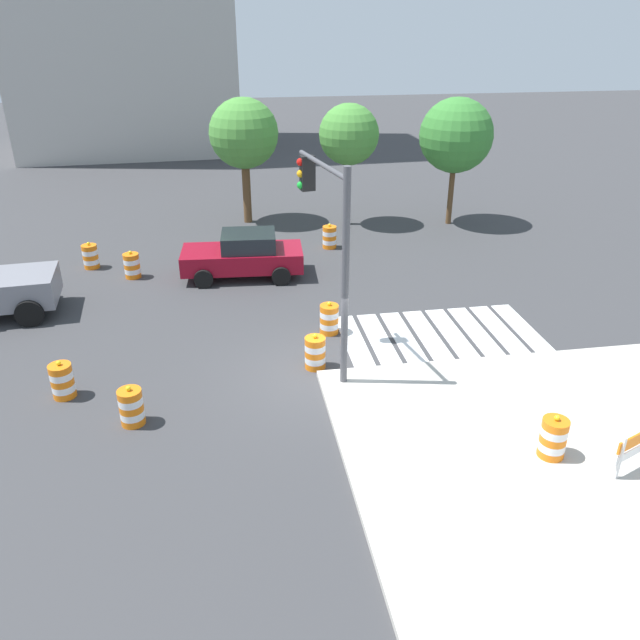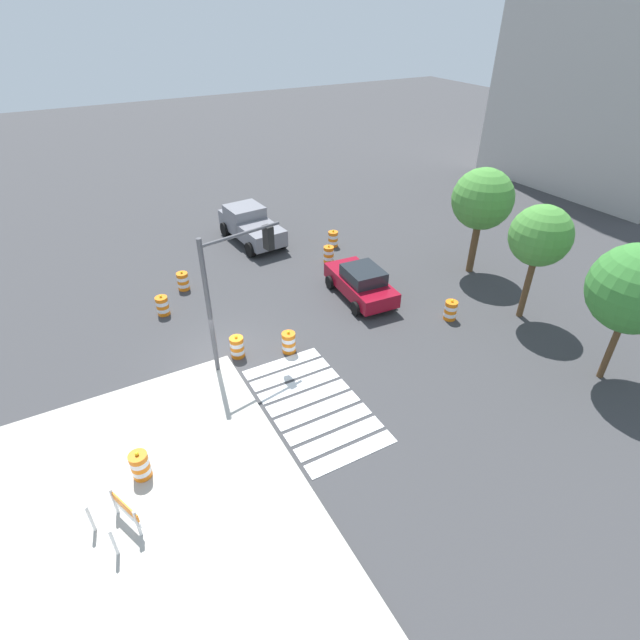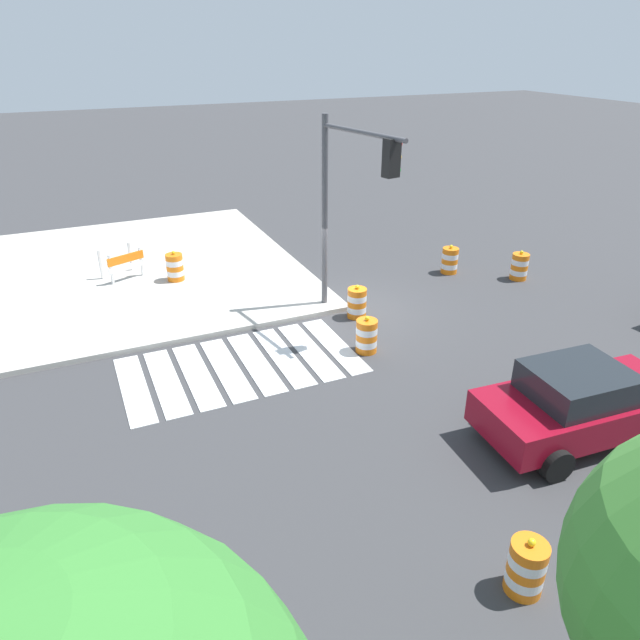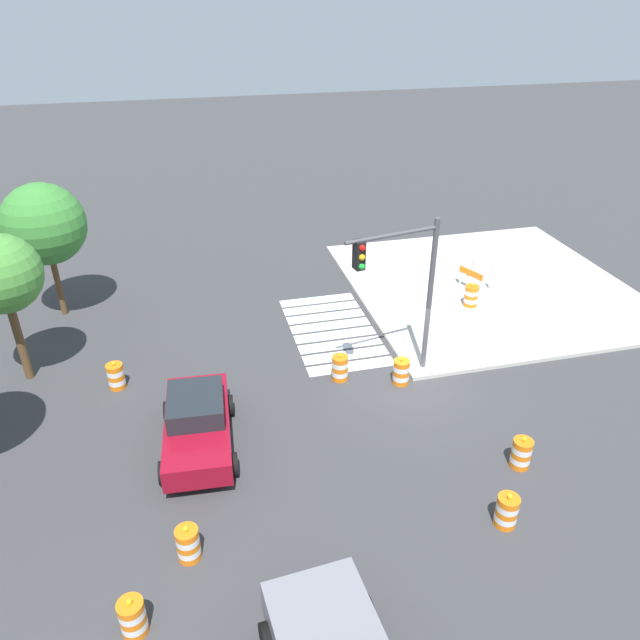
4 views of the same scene
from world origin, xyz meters
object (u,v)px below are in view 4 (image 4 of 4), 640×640
Objects in this scene: traffic_barrel_median_near at (188,544)px; street_tree_streetside_mid at (44,225)px; traffic_barrel_crosswalk_end at (340,368)px; traffic_light_pole at (402,276)px; traffic_barrel_far_curb at (401,372)px; street_tree_streetside_far at (1,275)px; sports_car at (197,423)px; traffic_barrel_median_far at (116,376)px; traffic_barrel_opposite_curb at (521,453)px; traffic_barrel_lane_center at (507,511)px; traffic_barrel_on_sidewalk at (471,296)px; construction_barricade at (473,276)px; traffic_barrel_near_corner at (133,617)px.

street_tree_streetside_mid reaches higher than traffic_barrel_median_near.
traffic_barrel_crosswalk_end is 0.19× the size of traffic_light_pole.
street_tree_streetside_mid reaches higher than traffic_barrel_far_curb.
street_tree_streetside_far is (-4.57, 0.62, 0.04)m from street_tree_streetside_mid.
traffic_barrel_far_curb is at bearing -110.41° from traffic_barrel_crosswalk_end.
sports_car is 11.11m from street_tree_streetside_mid.
traffic_barrel_median_far is 1.00× the size of traffic_barrel_opposite_curb.
street_tree_streetside_far is at bearing 52.55° from traffic_barrel_lane_center.
traffic_barrel_on_sidewalk is at bearing -17.65° from traffic_barrel_opposite_curb.
traffic_barrel_median_near is 0.71× the size of construction_barricade.
sports_car is 4.33× the size of traffic_barrel_crosswalk_end.
traffic_barrel_on_sidewalk is 0.19× the size of traffic_light_pole.
construction_barricade is at bearing -28.36° from traffic_barrel_on_sidewalk.
sports_car reaches higher than construction_barricade.
traffic_barrel_median_far is at bearing 77.70° from traffic_barrel_far_curb.
traffic_barrel_median_far is at bearing 35.08° from sports_car.
traffic_barrel_on_sidewalk is at bearing 151.64° from construction_barricade.
street_tree_streetside_mid is at bearing 56.96° from traffic_light_pole.
traffic_barrel_far_curb is (-0.73, -1.96, 0.00)m from traffic_barrel_crosswalk_end.
traffic_barrel_near_corner is 19.25m from construction_barricade.
sports_car is at bearing -144.92° from traffic_barrel_median_far.
sports_car is at bearing -152.73° from street_tree_streetside_mid.
street_tree_streetside_far is at bearing 75.66° from traffic_barrel_crosswalk_end.
traffic_light_pole reaches higher than traffic_barrel_lane_center.
traffic_barrel_far_curb is 0.19× the size of street_tree_streetside_mid.
traffic_barrel_lane_center is (-7.15, -2.37, 0.00)m from traffic_barrel_crosswalk_end.
traffic_barrel_on_sidewalk reaches higher than traffic_barrel_opposite_curb.
traffic_barrel_far_curb is at bearing 22.04° from traffic_barrel_opposite_curb.
traffic_barrel_on_sidewalk is (9.89, -12.13, 0.15)m from traffic_barrel_median_near.
street_tree_streetside_mid is at bearing 27.27° from sports_car.
traffic_barrel_near_corner is at bearing 143.13° from traffic_barrel_median_near.
traffic_barrel_on_sidewalk is at bearing -61.49° from traffic_barrel_crosswalk_end.
traffic_barrel_median_far is 1.00× the size of traffic_barrel_on_sidewalk.
traffic_light_pole is at bearing -103.91° from street_tree_streetside_far.
sports_car is 9.30m from traffic_barrel_opposite_curb.
sports_car is 7.73m from traffic_light_pole.
traffic_barrel_lane_center is at bearing -96.47° from traffic_barrel_median_near.
traffic_light_pole is (0.35, 0.07, 3.46)m from traffic_barrel_far_curb.
traffic_barrel_median_far is at bearing 59.45° from traffic_barrel_opposite_curb.
traffic_light_pole reaches higher than street_tree_streetside_far.
street_tree_streetside_mid is (5.92, 2.38, 3.44)m from traffic_barrel_median_far.
sports_car is 4.33× the size of traffic_barrel_near_corner.
traffic_barrel_on_sidewalk is at bearing -86.82° from street_tree_streetside_far.
traffic_barrel_median_near is 10.02m from traffic_light_pole.
traffic_barrel_on_sidewalk is at bearing -63.18° from sports_car.
traffic_barrel_median_far is 13.10m from traffic_barrel_opposite_curb.
street_tree_streetside_far reaches higher than traffic_barrel_near_corner.
traffic_barrel_median_near is 0.19× the size of street_tree_streetside_mid.
traffic_light_pole is at bearing 134.59° from construction_barricade.
traffic_barrel_crosswalk_end is 0.19× the size of street_tree_streetside_mid.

